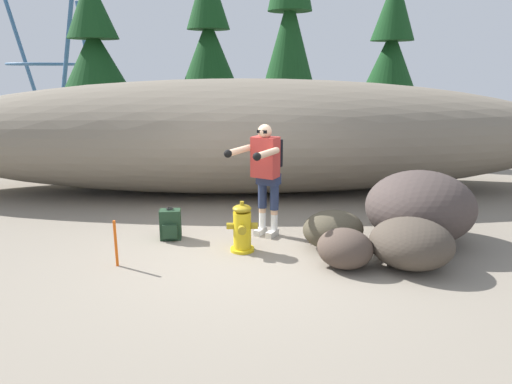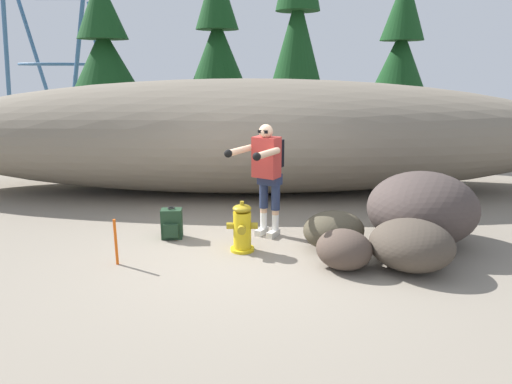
% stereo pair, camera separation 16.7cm
% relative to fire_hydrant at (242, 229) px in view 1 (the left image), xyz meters
% --- Properties ---
extents(ground_plane, '(56.00, 56.00, 0.04)m').
position_rel_fire_hydrant_xyz_m(ground_plane, '(0.02, -0.06, -0.34)').
color(ground_plane, gray).
extents(dirt_embankment, '(13.40, 3.20, 2.24)m').
position_rel_fire_hydrant_xyz_m(dirt_embankment, '(0.02, 3.33, 0.80)').
color(dirt_embankment, '#756B5B').
rests_on(dirt_embankment, ground_plane).
extents(fire_hydrant, '(0.42, 0.38, 0.70)m').
position_rel_fire_hydrant_xyz_m(fire_hydrant, '(0.00, 0.00, 0.00)').
color(fire_hydrant, gold).
rests_on(fire_hydrant, ground_plane).
extents(utility_worker, '(0.84, 1.03, 1.66)m').
position_rel_fire_hydrant_xyz_m(utility_worker, '(0.34, 0.58, 0.73)').
color(utility_worker, beige).
rests_on(utility_worker, ground_plane).
extents(spare_backpack, '(0.31, 0.30, 0.47)m').
position_rel_fire_hydrant_xyz_m(spare_backpack, '(-1.05, 0.49, -0.10)').
color(spare_backpack, '#1E3823').
rests_on(spare_backpack, ground_plane).
extents(boulder_large, '(1.99, 1.93, 1.03)m').
position_rel_fire_hydrant_xyz_m(boulder_large, '(2.52, 0.29, 0.20)').
color(boulder_large, '#453A36').
rests_on(boulder_large, ground_plane).
extents(boulder_mid, '(1.31, 1.26, 0.63)m').
position_rel_fire_hydrant_xyz_m(boulder_mid, '(2.10, -0.60, -0.00)').
color(boulder_mid, '#473E34').
rests_on(boulder_mid, ground_plane).
extents(boulder_small, '(1.05, 0.97, 0.53)m').
position_rel_fire_hydrant_xyz_m(boulder_small, '(1.26, 0.09, -0.05)').
color(boulder_small, '#443E2F').
rests_on(boulder_small, ground_plane).
extents(boulder_outlier, '(0.91, 0.88, 0.50)m').
position_rel_fire_hydrant_xyz_m(boulder_outlier, '(1.28, -0.59, -0.07)').
color(boulder_outlier, '#493B33').
rests_on(boulder_outlier, ground_plane).
extents(pine_tree_far_left, '(2.44, 2.44, 5.25)m').
position_rel_fire_hydrant_xyz_m(pine_tree_far_left, '(-4.63, 9.42, 2.68)').
color(pine_tree_far_left, '#47331E').
rests_on(pine_tree_far_left, ground_plane).
extents(pine_tree_left, '(2.24, 2.24, 5.97)m').
position_rel_fire_hydrant_xyz_m(pine_tree_left, '(-1.12, 10.56, 3.00)').
color(pine_tree_left, '#47331E').
rests_on(pine_tree_left, ground_plane).
extents(pine_tree_center, '(1.92, 1.92, 6.83)m').
position_rel_fire_hydrant_xyz_m(pine_tree_center, '(1.35, 7.82, 3.18)').
color(pine_tree_center, '#47331E').
rests_on(pine_tree_center, ground_plane).
extents(pine_tree_right, '(2.18, 2.18, 5.46)m').
position_rel_fire_hydrant_xyz_m(pine_tree_right, '(4.96, 10.03, 2.64)').
color(pine_tree_right, '#47331E').
rests_on(pine_tree_right, ground_plane).
extents(survey_stake, '(0.04, 0.04, 0.60)m').
position_rel_fire_hydrant_xyz_m(survey_stake, '(-1.58, -0.47, -0.02)').
color(survey_stake, '#E55914').
rests_on(survey_stake, ground_plane).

